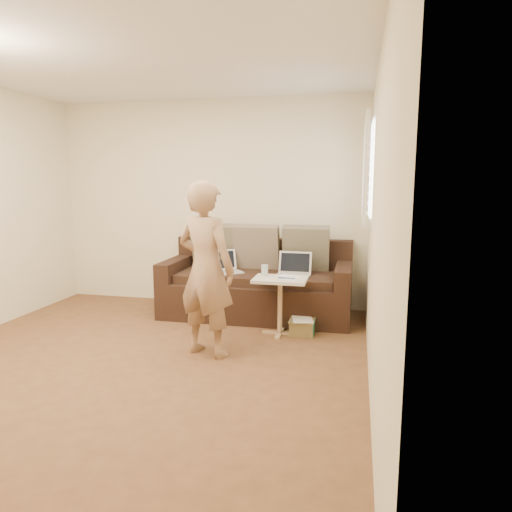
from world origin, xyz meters
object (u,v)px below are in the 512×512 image
Objects in this scene: laptop_silver at (293,277)px; person at (206,269)px; drinking_glass at (265,271)px; laptop_white at (226,273)px; side_table at (280,306)px; sofa at (257,280)px; striped_box at (302,326)px.

person reaches higher than laptop_silver.
laptop_silver is at bearing 60.63° from drinking_glass.
person is (0.17, -1.22, 0.28)m from laptop_white.
laptop_silver reaches higher than side_table.
sofa is at bearing 164.15° from laptop_silver.
sofa is 8.37× the size of striped_box.
person is (-0.63, -1.18, 0.28)m from laptop_silver.
side_table is 5.01× the size of drinking_glass.
striped_box is at bearing 12.25° from side_table.
drinking_glass is (-0.24, -0.42, 0.14)m from laptop_silver.
laptop_silver is at bearing 82.54° from side_table.
striped_box is (0.80, 0.75, -0.72)m from person.
drinking_glass is at bearing -69.84° from sofa.
drinking_glass is at bearing -99.29° from person.
side_table is at bearing -111.05° from person.
laptop_silver is 0.51m from drinking_glass.
laptop_white reaches higher than side_table.
side_table is 2.29× the size of striped_box.
laptop_silver is at bearing -42.56° from laptop_white.
person is at bearing -136.73° from striped_box.
laptop_white is at bearing 153.89° from striped_box.
drinking_glass reaches higher than striped_box.
person reaches higher than side_table.
side_table is at bearing -58.49° from sofa.
striped_box is (0.23, 0.05, -0.22)m from side_table.
drinking_glass is (0.21, -0.57, 0.24)m from sofa.
drinking_glass reaches higher than side_table.
sofa is 1.37× the size of person.
side_table reaches higher than striped_box.
sofa is 6.08× the size of laptop_white.
laptop_white is 3.02× the size of drinking_glass.
striped_box is at bearing -1.30° from drinking_glass.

